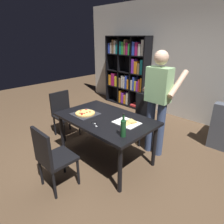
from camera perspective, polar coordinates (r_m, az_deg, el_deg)
The scene contains 12 objects.
ground_plane at distance 3.36m, azimuth -1.84°, elevation -13.45°, with size 12.00×12.00×0.00m, color brown.
back_wall at distance 4.94m, azimuth 21.03°, elevation 14.10°, with size 6.40×0.10×2.80m, color silver.
dining_table at distance 3.03m, azimuth -2.00°, elevation -2.97°, with size 1.52×0.95×0.75m.
chair_near_camera at distance 2.63m, azimuth -17.70°, elevation -12.32°, with size 0.42×0.42×0.90m.
chair_far_side at distance 3.76m, azimuth 8.71°, elevation -0.81°, with size 0.42×0.42×0.90m.
chair_left_end at distance 4.02m, azimuth -14.30°, elevation 0.24°, with size 0.42×0.42×0.90m.
bookshelf at distance 5.62m, azimuth 4.81°, elevation 12.02°, with size 1.40×0.35×1.95m.
person_serving_pizza at distance 3.18m, azimuth 13.61°, elevation 3.95°, with size 0.55×0.54×1.75m.
pepperoni_pizza_on_tray at distance 3.14m, azimuth -8.02°, elevation -0.40°, with size 0.38×0.38×0.04m.
pizza_slices_on_towel at distance 2.80m, azimuth 4.68°, elevation -3.19°, with size 0.36×0.28×0.03m.
wine_bottle at distance 2.40m, azimuth 3.39°, elevation -4.76°, with size 0.07×0.07×0.32m.
kitchen_scissors at distance 2.80m, azimuth -5.26°, elevation -3.29°, with size 0.20×0.14×0.01m.
Camera 1 is at (2.00, -1.88, 1.94)m, focal length 30.62 mm.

